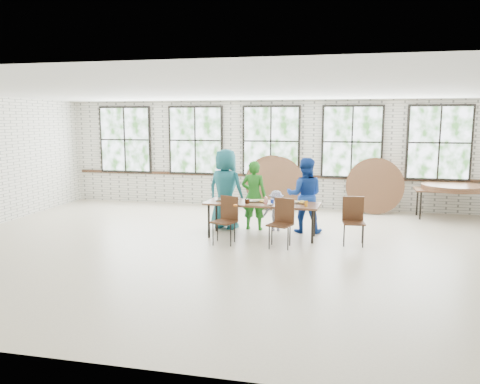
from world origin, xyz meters
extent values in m
plane|color=beige|center=(0.00, 0.00, 0.00)|extent=(12.00, 12.00, 0.00)
plane|color=white|center=(0.00, 0.00, 3.00)|extent=(12.00, 12.00, 0.00)
plane|color=silver|center=(0.00, 4.50, 1.50)|extent=(12.00, 0.00, 12.00)
plane|color=silver|center=(0.00, -4.50, 1.50)|extent=(12.00, 0.00, 12.00)
cube|color=#422819|center=(0.00, 4.47, 0.90)|extent=(11.80, 0.05, 0.08)
cube|color=black|center=(-4.40, 4.44, 1.88)|extent=(1.62, 0.05, 1.97)
cube|color=white|center=(-4.40, 4.41, 1.88)|extent=(1.50, 0.01, 1.85)
cube|color=black|center=(-2.20, 4.44, 1.88)|extent=(1.62, 0.05, 1.97)
cube|color=white|center=(-2.20, 4.41, 1.88)|extent=(1.50, 0.01, 1.85)
cube|color=black|center=(0.00, 4.44, 1.88)|extent=(1.62, 0.05, 1.97)
cube|color=white|center=(0.00, 4.41, 1.88)|extent=(1.50, 0.01, 1.85)
cube|color=black|center=(2.20, 4.44, 1.88)|extent=(1.62, 0.05, 1.97)
cube|color=white|center=(2.20, 4.41, 1.88)|extent=(1.50, 0.01, 1.85)
cube|color=black|center=(4.40, 4.44, 1.88)|extent=(1.62, 0.05, 1.97)
cube|color=white|center=(4.40, 4.41, 1.88)|extent=(1.50, 0.01, 1.85)
cube|color=brown|center=(0.34, 1.01, 0.72)|extent=(2.44, 0.94, 0.04)
cylinder|color=black|center=(-0.74, 0.71, 0.35)|extent=(0.05, 0.05, 0.70)
cylinder|color=black|center=(-0.74, 1.31, 0.35)|extent=(0.05, 0.05, 0.70)
cylinder|color=black|center=(1.42, 0.71, 0.35)|extent=(0.05, 0.05, 0.70)
cylinder|color=black|center=(1.42, 1.31, 0.35)|extent=(0.05, 0.05, 0.70)
cube|color=#462917|center=(-0.31, 0.30, 0.45)|extent=(0.54, 0.53, 0.03)
cube|color=#462917|center=(-0.24, 0.48, 0.70)|extent=(0.40, 0.19, 0.50)
cylinder|color=black|center=(-0.49, 0.13, 0.22)|extent=(0.02, 0.02, 0.44)
cylinder|color=black|center=(-0.49, 0.47, 0.22)|extent=(0.02, 0.02, 0.44)
cylinder|color=black|center=(-0.13, 0.13, 0.22)|extent=(0.02, 0.02, 0.44)
cylinder|color=black|center=(-0.13, 0.47, 0.22)|extent=(0.02, 0.02, 0.44)
cube|color=#462917|center=(0.82, 0.27, 0.45)|extent=(0.53, 0.52, 0.03)
cube|color=#462917|center=(0.88, 0.45, 0.70)|extent=(0.41, 0.17, 0.50)
cylinder|color=black|center=(0.64, 0.10, 0.22)|extent=(0.02, 0.02, 0.44)
cylinder|color=black|center=(0.64, 0.44, 0.22)|extent=(0.02, 0.02, 0.44)
cylinder|color=black|center=(1.00, 0.10, 0.22)|extent=(0.02, 0.02, 0.44)
cylinder|color=black|center=(1.00, 0.44, 0.22)|extent=(0.02, 0.02, 0.44)
cube|color=#462917|center=(2.22, 0.77, 0.45)|extent=(0.46, 0.44, 0.03)
cube|color=#462917|center=(2.20, 0.96, 0.70)|extent=(0.42, 0.07, 0.50)
cylinder|color=black|center=(2.04, 0.60, 0.22)|extent=(0.02, 0.02, 0.44)
cylinder|color=black|center=(2.04, 0.94, 0.22)|extent=(0.02, 0.02, 0.44)
cylinder|color=black|center=(2.40, 0.60, 0.22)|extent=(0.02, 0.02, 0.44)
cylinder|color=black|center=(2.40, 0.94, 0.22)|extent=(0.02, 0.02, 0.44)
imported|color=#1C5A6B|center=(-0.61, 1.66, 0.91)|extent=(1.02, 0.81, 1.82)
imported|color=#216F1D|center=(0.04, 1.66, 0.78)|extent=(0.58, 0.39, 1.57)
imported|color=#18133C|center=(0.55, 1.66, 0.45)|extent=(0.61, 0.38, 0.91)
imported|color=#153B98|center=(1.18, 1.66, 0.83)|extent=(0.83, 0.66, 1.65)
cube|color=brown|center=(4.68, 3.86, 0.72)|extent=(1.81, 0.79, 0.04)
cylinder|color=black|center=(3.90, 3.59, 0.35)|extent=(0.04, 0.04, 0.70)
cylinder|color=black|center=(3.90, 4.14, 0.35)|extent=(0.04, 0.04, 0.70)
cube|color=black|center=(-0.44, 1.13, 0.75)|extent=(0.44, 0.33, 0.02)
cube|color=black|center=(0.21, 1.12, 0.75)|extent=(0.44, 0.33, 0.02)
cube|color=black|center=(1.04, 1.14, 0.75)|extent=(0.44, 0.33, 0.02)
cylinder|color=black|center=(0.05, 0.87, 0.79)|extent=(0.09, 0.09, 0.09)
cube|color=red|center=(0.44, 0.88, 0.80)|extent=(0.06, 0.06, 0.11)
cylinder|color=blue|center=(0.56, 0.94, 0.79)|extent=(0.07, 0.07, 0.10)
cylinder|color=orange|center=(1.28, 0.81, 0.80)|extent=(0.07, 0.07, 0.11)
cylinder|color=white|center=(0.74, 0.79, 0.79)|extent=(0.17, 0.17, 0.10)
ellipsoid|color=white|center=(-0.22, 0.75, 0.76)|extent=(0.11, 0.11, 0.05)
ellipsoid|color=white|center=(0.55, 0.73, 0.76)|extent=(0.11, 0.11, 0.05)
ellipsoid|color=white|center=(0.95, 0.93, 0.76)|extent=(0.11, 0.11, 0.05)
cylinder|color=brown|center=(4.68, 3.86, 0.76)|extent=(1.50, 1.50, 0.04)
cylinder|color=brown|center=(4.68, 3.86, 0.80)|extent=(1.50, 1.50, 0.04)
cylinder|color=brown|center=(4.68, 3.86, 0.85)|extent=(1.50, 1.50, 0.04)
cylinder|color=brown|center=(0.06, 4.23, 0.73)|extent=(1.50, 0.25, 1.49)
cylinder|color=brown|center=(0.21, 4.13, 0.74)|extent=(1.50, 0.41, 1.47)
cylinder|color=brown|center=(2.82, 4.13, 0.73)|extent=(1.50, 0.36, 1.48)
camera|label=1|loc=(1.96, -8.54, 2.47)|focal=35.00mm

